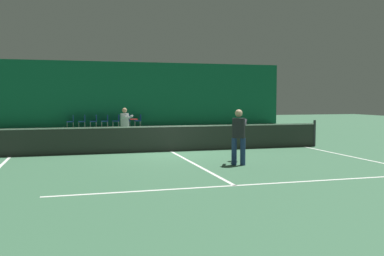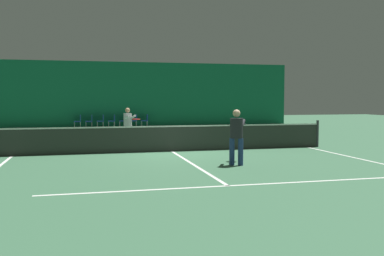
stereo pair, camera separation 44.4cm
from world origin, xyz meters
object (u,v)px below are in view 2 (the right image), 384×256
tennis_net (172,138)px  courtside_chair_6 (145,120)px  player_near (237,133)px  courtside_chair_0 (79,120)px  courtside_chair_2 (101,120)px  courtside_chair_5 (135,120)px  courtside_chair_1 (90,120)px  player_far (128,123)px  courtside_chair_4 (124,120)px  courtside_chair_3 (113,120)px

tennis_net → courtside_chair_6: 13.87m
tennis_net → player_near: size_ratio=7.37×
courtside_chair_0 → courtside_chair_2: size_ratio=1.00×
courtside_chair_5 → courtside_chair_6: (0.74, 0.00, 0.00)m
player_near → courtside_chair_1: 17.93m
tennis_net → player_far: size_ratio=7.80×
courtside_chair_6 → courtside_chair_2: bearing=-90.0°
player_far → courtside_chair_6: size_ratio=1.83×
tennis_net → courtside_chair_4: bearing=92.4°
tennis_net → player_near: bearing=-71.7°
courtside_chair_0 → courtside_chair_4: same height
courtside_chair_1 → courtside_chair_2: same height
courtside_chair_6 → courtside_chair_3: bearing=-90.0°
courtside_chair_2 → courtside_chair_4: same height
player_far → courtside_chair_0: size_ratio=1.83×
player_far → courtside_chair_3: (-0.03, 10.63, -0.41)m
courtside_chair_1 → courtside_chair_5: size_ratio=1.00×
courtside_chair_0 → courtside_chair_3: same height
player_near → courtside_chair_4: size_ratio=1.94×
courtside_chair_4 → courtside_chair_0: bearing=-90.0°
courtside_chair_2 → courtside_chair_1: bearing=-90.0°
courtside_chair_5 → courtside_chair_0: bearing=-90.0°
tennis_net → courtside_chair_0: size_ratio=14.29×
courtside_chair_0 → courtside_chair_6: (4.44, 0.00, 0.00)m
player_near → courtside_chair_3: player_near is taller
player_far → courtside_chair_1: 10.75m
tennis_net → player_far: 3.48m
tennis_net → courtside_chair_1: 14.12m
courtside_chair_2 → tennis_net: bearing=8.5°
player_near → courtside_chair_3: 17.66m
courtside_chair_3 → courtside_chair_1: bearing=-90.0°
player_far → courtside_chair_2: bearing=168.1°
player_far → player_near: bearing=4.0°
courtside_chair_0 → courtside_chair_3: size_ratio=1.00×
player_far → tennis_net: bearing=5.9°
courtside_chair_2 → courtside_chair_4: (1.48, 0.00, 0.00)m
courtside_chair_1 → courtside_chair_3: bearing=90.0°
courtside_chair_2 → courtside_chair_4: bearing=90.0°
tennis_net → courtside_chair_3: tennis_net is taller
courtside_chair_0 → courtside_chair_2: 1.48m
courtside_chair_1 → tennis_net: bearing=11.4°
player_near → courtside_chair_6: 17.48m
player_near → courtside_chair_5: bearing=31.5°
courtside_chair_3 → player_near: bearing=8.2°
courtside_chair_4 → courtside_chair_6: bearing=90.0°
courtside_chair_4 → courtside_chair_6: (1.48, 0.00, 0.00)m
courtside_chair_4 → courtside_chair_5: 0.74m
courtside_chair_3 → courtside_chair_5: 1.48m
player_near → courtside_chair_6: bearing=29.0°
courtside_chair_1 → courtside_chair_5: same height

